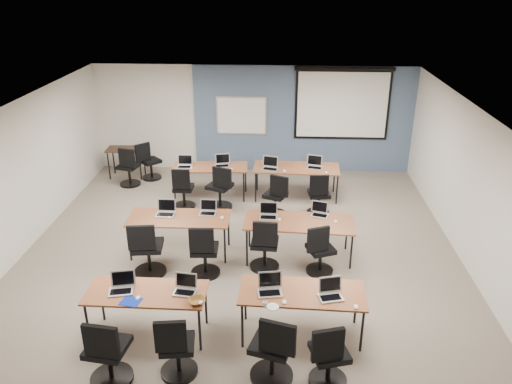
# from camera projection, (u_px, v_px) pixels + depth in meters

# --- Properties ---
(floor) EXTENTS (8.00, 9.00, 0.02)m
(floor) POSITION_uv_depth(u_px,v_px,m) (240.00, 258.00, 9.08)
(floor) COLOR #6B6354
(floor) RESTS_ON ground
(ceiling) EXTENTS (8.00, 9.00, 0.02)m
(ceiling) POSITION_uv_depth(u_px,v_px,m) (238.00, 113.00, 7.99)
(ceiling) COLOR white
(ceiling) RESTS_ON ground
(wall_back) EXTENTS (8.00, 0.04, 2.70)m
(wall_back) POSITION_uv_depth(u_px,v_px,m) (253.00, 119.00, 12.64)
(wall_back) COLOR beige
(wall_back) RESTS_ON ground
(wall_left) EXTENTS (0.04, 9.00, 2.70)m
(wall_left) POSITION_uv_depth(u_px,v_px,m) (11.00, 185.00, 8.72)
(wall_left) COLOR beige
(wall_left) RESTS_ON ground
(wall_right) EXTENTS (0.04, 9.00, 2.70)m
(wall_right) POSITION_uv_depth(u_px,v_px,m) (477.00, 195.00, 8.35)
(wall_right) COLOR beige
(wall_right) RESTS_ON ground
(blue_accent_panel) EXTENTS (5.50, 0.04, 2.70)m
(blue_accent_panel) POSITION_uv_depth(u_px,v_px,m) (303.00, 120.00, 12.56)
(blue_accent_panel) COLOR #3D5977
(blue_accent_panel) RESTS_ON wall_back
(whiteboard) EXTENTS (1.28, 0.03, 0.98)m
(whiteboard) POSITION_uv_depth(u_px,v_px,m) (241.00, 116.00, 12.55)
(whiteboard) COLOR silver
(whiteboard) RESTS_ON wall_back
(projector_screen) EXTENTS (2.40, 0.10, 1.82)m
(projector_screen) POSITION_uv_depth(u_px,v_px,m) (343.00, 100.00, 12.24)
(projector_screen) COLOR black
(projector_screen) RESTS_ON wall_back
(training_table_front_left) EXTENTS (1.66, 0.69, 0.73)m
(training_table_front_left) POSITION_uv_depth(u_px,v_px,m) (147.00, 295.00, 6.90)
(training_table_front_left) COLOR #A3702A
(training_table_front_left) RESTS_ON floor
(training_table_front_right) EXTENTS (1.74, 0.73, 0.73)m
(training_table_front_right) POSITION_uv_depth(u_px,v_px,m) (302.00, 295.00, 6.90)
(training_table_front_right) COLOR brown
(training_table_front_right) RESTS_ON floor
(training_table_mid_left) EXTENTS (1.83, 0.76, 0.73)m
(training_table_mid_left) POSITION_uv_depth(u_px,v_px,m) (179.00, 219.00, 8.98)
(training_table_mid_left) COLOR olive
(training_table_mid_left) RESTS_ON floor
(training_table_mid_right) EXTENTS (1.93, 0.80, 0.73)m
(training_table_mid_right) POSITION_uv_depth(u_px,v_px,m) (299.00, 223.00, 8.83)
(training_table_mid_right) COLOR brown
(training_table_mid_right) RESTS_ON floor
(training_table_back_left) EXTENTS (1.69, 0.70, 0.73)m
(training_table_back_left) POSITION_uv_depth(u_px,v_px,m) (210.00, 168.00, 11.32)
(training_table_back_left) COLOR olive
(training_table_back_left) RESTS_ON floor
(training_table_back_right) EXTENTS (1.93, 0.80, 0.73)m
(training_table_back_right) POSITION_uv_depth(u_px,v_px,m) (296.00, 169.00, 11.27)
(training_table_back_right) COLOR brown
(training_table_back_right) RESTS_ON floor
(laptop_0) EXTENTS (0.33, 0.28, 0.25)m
(laptop_0) POSITION_uv_depth(u_px,v_px,m) (122.00, 286.00, 6.90)
(laptop_0) COLOR #9D9EAA
(laptop_0) RESTS_ON training_table_front_left
(mouse_0) EXTENTS (0.08, 0.10, 0.03)m
(mouse_0) POSITION_uv_depth(u_px,v_px,m) (138.00, 298.00, 6.74)
(mouse_0) COLOR white
(mouse_0) RESTS_ON training_table_front_left
(task_chair_0) EXTENTS (0.55, 0.55, 1.02)m
(task_chair_0) POSITION_uv_depth(u_px,v_px,m) (108.00, 357.00, 6.16)
(task_chair_0) COLOR black
(task_chair_0) RESTS_ON floor
(laptop_1) EXTENTS (0.31, 0.26, 0.23)m
(laptop_1) POSITION_uv_depth(u_px,v_px,m) (185.00, 287.00, 6.87)
(laptop_1) COLOR silver
(laptop_1) RESTS_ON training_table_front_left
(mouse_1) EXTENTS (0.08, 0.10, 0.03)m
(mouse_1) POSITION_uv_depth(u_px,v_px,m) (201.00, 303.00, 6.64)
(mouse_1) COLOR white
(mouse_1) RESTS_ON training_table_front_left
(task_chair_1) EXTENTS (0.48, 0.48, 0.97)m
(task_chair_1) POSITION_uv_depth(u_px,v_px,m) (176.00, 351.00, 6.28)
(task_chair_1) COLOR black
(task_chair_1) RESTS_ON floor
(laptop_2) EXTENTS (0.33, 0.28, 0.25)m
(laptop_2) POSITION_uv_depth(u_px,v_px,m) (270.00, 288.00, 6.87)
(laptop_2) COLOR #B0B0B0
(laptop_2) RESTS_ON training_table_front_right
(mouse_2) EXTENTS (0.08, 0.11, 0.03)m
(mouse_2) POSITION_uv_depth(u_px,v_px,m) (284.00, 302.00, 6.65)
(mouse_2) COLOR white
(mouse_2) RESTS_ON training_table_front_right
(task_chair_2) EXTENTS (0.57, 0.56, 1.03)m
(task_chair_2) POSITION_uv_depth(u_px,v_px,m) (273.00, 353.00, 6.20)
(task_chair_2) COLOR black
(task_chair_2) RESTS_ON floor
(laptop_3) EXTENTS (0.32, 0.27, 0.24)m
(laptop_3) POSITION_uv_depth(u_px,v_px,m) (330.00, 292.00, 6.77)
(laptop_3) COLOR #A2A2A9
(laptop_3) RESTS_ON training_table_front_right
(mouse_3) EXTENTS (0.08, 0.11, 0.04)m
(mouse_3) POSITION_uv_depth(u_px,v_px,m) (356.00, 307.00, 6.55)
(mouse_3) COLOR white
(mouse_3) RESTS_ON training_table_front_right
(task_chair_3) EXTENTS (0.50, 0.49, 0.97)m
(task_chair_3) POSITION_uv_depth(u_px,v_px,m) (328.00, 360.00, 6.14)
(task_chair_3) COLOR black
(task_chair_3) RESTS_ON floor
(laptop_4) EXTENTS (0.34, 0.29, 0.26)m
(laptop_4) POSITION_uv_depth(u_px,v_px,m) (166.00, 211.00, 9.06)
(laptop_4) COLOR #A8A8A8
(laptop_4) RESTS_ON training_table_mid_left
(mouse_4) EXTENTS (0.07, 0.10, 0.03)m
(mouse_4) POSITION_uv_depth(u_px,v_px,m) (169.00, 217.00, 8.94)
(mouse_4) COLOR white
(mouse_4) RESTS_ON training_table_mid_left
(task_chair_4) EXTENTS (0.56, 0.56, 1.03)m
(task_chair_4) POSITION_uv_depth(u_px,v_px,m) (147.00, 253.00, 8.41)
(task_chair_4) COLOR black
(task_chair_4) RESTS_ON floor
(laptop_5) EXTENTS (0.31, 0.26, 0.23)m
(laptop_5) POSITION_uv_depth(u_px,v_px,m) (208.00, 210.00, 9.10)
(laptop_5) COLOR #B5B5B6
(laptop_5) RESTS_ON training_table_mid_left
(mouse_5) EXTENTS (0.09, 0.11, 0.03)m
(mouse_5) POSITION_uv_depth(u_px,v_px,m) (222.00, 218.00, 8.93)
(mouse_5) COLOR white
(mouse_5) RESTS_ON training_table_mid_left
(task_chair_5) EXTENTS (0.51, 0.51, 0.99)m
(task_chair_5) POSITION_uv_depth(u_px,v_px,m) (204.00, 255.00, 8.40)
(task_chair_5) COLOR black
(task_chair_5) RESTS_ON floor
(laptop_6) EXTENTS (0.32, 0.28, 0.25)m
(laptop_6) POSITION_uv_depth(u_px,v_px,m) (268.00, 214.00, 8.96)
(laptop_6) COLOR silver
(laptop_6) RESTS_ON training_table_mid_right
(mouse_6) EXTENTS (0.07, 0.10, 0.03)m
(mouse_6) POSITION_uv_depth(u_px,v_px,m) (279.00, 219.00, 8.86)
(mouse_6) COLOR white
(mouse_6) RESTS_ON training_table_mid_right
(task_chair_6) EXTENTS (0.52, 0.52, 1.00)m
(task_chair_6) POSITION_uv_depth(u_px,v_px,m) (265.00, 248.00, 8.58)
(task_chair_6) COLOR black
(task_chair_6) RESTS_ON floor
(laptop_7) EXTENTS (0.30, 0.26, 0.23)m
(laptop_7) POSITION_uv_depth(u_px,v_px,m) (320.00, 212.00, 9.03)
(laptop_7) COLOR silver
(laptop_7) RESTS_ON training_table_mid_right
(mouse_7) EXTENTS (0.09, 0.11, 0.03)m
(mouse_7) POSITION_uv_depth(u_px,v_px,m) (336.00, 221.00, 8.79)
(mouse_7) COLOR white
(mouse_7) RESTS_ON training_table_mid_right
(task_chair_7) EXTENTS (0.50, 0.47, 0.96)m
(task_chair_7) POSITION_uv_depth(u_px,v_px,m) (320.00, 254.00, 8.46)
(task_chair_7) COLOR black
(task_chair_7) RESTS_ON floor
(laptop_8) EXTENTS (0.34, 0.29, 0.26)m
(laptop_8) POSITION_uv_depth(u_px,v_px,m) (185.00, 164.00, 11.26)
(laptop_8) COLOR #BDBDBD
(laptop_8) RESTS_ON training_table_back_left
(mouse_8) EXTENTS (0.07, 0.10, 0.03)m
(mouse_8) POSITION_uv_depth(u_px,v_px,m) (191.00, 168.00, 11.17)
(mouse_8) COLOR white
(mouse_8) RESTS_ON training_table_back_left
(task_chair_8) EXTENTS (0.47, 0.47, 0.96)m
(task_chair_8) POSITION_uv_depth(u_px,v_px,m) (183.00, 191.00, 10.85)
(task_chair_8) COLOR black
(task_chair_8) RESTS_ON floor
(laptop_9) EXTENTS (0.34, 0.29, 0.25)m
(laptop_9) POSITION_uv_depth(u_px,v_px,m) (222.00, 163.00, 11.33)
(laptop_9) COLOR #B0B0BB
(laptop_9) RESTS_ON training_table_back_left
(mouse_9) EXTENTS (0.09, 0.11, 0.04)m
(mouse_9) POSITION_uv_depth(u_px,v_px,m) (231.00, 169.00, 11.12)
(mouse_9) COLOR white
(mouse_9) RESTS_ON training_table_back_left
(task_chair_9) EXTENTS (0.57, 0.54, 1.02)m
(task_chair_9) POSITION_uv_depth(u_px,v_px,m) (220.00, 191.00, 10.81)
(task_chair_9) COLOR black
(task_chair_9) RESTS_ON floor
(laptop_10) EXTENTS (0.35, 0.30, 0.27)m
(laptop_10) POSITION_uv_depth(u_px,v_px,m) (270.00, 166.00, 11.15)
(laptop_10) COLOR #B0B0B4
(laptop_10) RESTS_ON training_table_back_right
(mouse_10) EXTENTS (0.07, 0.11, 0.04)m
(mouse_10) POSITION_uv_depth(u_px,v_px,m) (284.00, 171.00, 11.02)
(mouse_10) COLOR white
(mouse_10) RESTS_ON training_table_back_right
(task_chair_10) EXTENTS (0.52, 0.48, 0.97)m
(task_chair_10) POSITION_uv_depth(u_px,v_px,m) (276.00, 199.00, 10.49)
(task_chair_10) COLOR black
(task_chair_10) RESTS_ON floor
(laptop_11) EXTENTS (0.35, 0.30, 0.26)m
(laptop_11) POSITION_uv_depth(u_px,v_px,m) (315.00, 165.00, 11.22)
(laptop_11) COLOR silver
(laptop_11) RESTS_ON training_table_back_right
(mouse_11) EXTENTS (0.08, 0.11, 0.03)m
(mouse_11) POSITION_uv_depth(u_px,v_px,m) (326.00, 173.00, 10.93)
(mouse_11) COLOR white
(mouse_11) RESTS_ON training_table_back_right
(task_chair_11) EXTENTS (0.48, 0.48, 0.97)m
(task_chair_11) POSITION_uv_depth(u_px,v_px,m) (319.00, 198.00, 10.53)
(task_chair_11) COLOR black
(task_chair_11) RESTS_ON floor
(blue_mousepad) EXTENTS (0.30, 0.27, 0.01)m
(blue_mousepad) POSITION_uv_depth(u_px,v_px,m) (131.00, 301.00, 6.68)
(blue_mousepad) COLOR #0A2098
(blue_mousepad) RESTS_ON training_table_front_left
(snack_bowl) EXTENTS (0.30, 0.30, 0.06)m
(snack_bowl) POSITION_uv_depth(u_px,v_px,m) (197.00, 301.00, 6.65)
(snack_bowl) COLOR brown
(snack_bowl) RESTS_ON training_table_front_left
(snack_plate) EXTENTS (0.21, 0.21, 0.01)m
(snack_plate) POSITION_uv_depth(u_px,v_px,m) (273.00, 307.00, 6.56)
(snack_plate) COLOR white
(snack_plate) RESTS_ON training_table_front_right
(coffee_cup) EXTENTS (0.07, 0.07, 0.05)m
(coffee_cup) POSITION_uv_depth(u_px,v_px,m) (265.00, 305.00, 6.55)
(coffee_cup) COLOR white
(coffee_cup) RESTS_ON snack_plate
(utility_table) EXTENTS (0.91, 0.51, 0.75)m
(utility_table) POSITION_uv_depth(u_px,v_px,m) (125.00, 152.00, 12.42)
(utility_table) COLOR #302317
(utility_table) RESTS_ON floor
(spare_chair_a) EXTENTS (0.57, 0.48, 0.96)m
(spare_chair_a) POSITION_uv_depth(u_px,v_px,m) (149.00, 164.00, 12.38)
(spare_chair_a) COLOR black
(spare_chair_a) RESTS_ON floor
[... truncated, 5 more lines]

